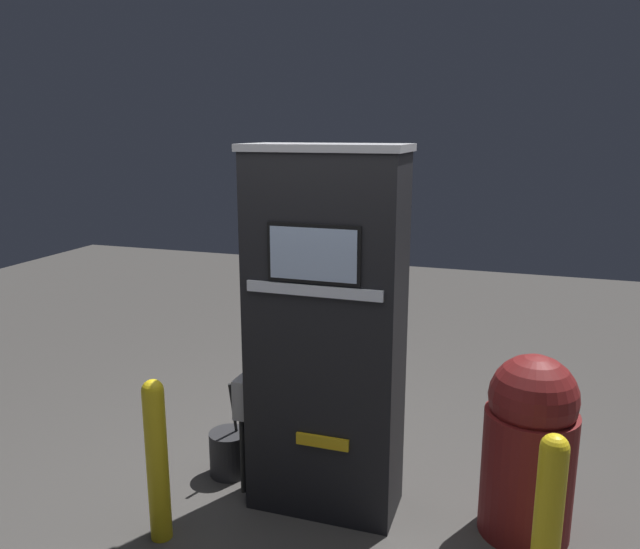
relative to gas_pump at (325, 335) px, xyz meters
The scene contains 6 objects.
ground_plane 1.08m from the gas_pump, 89.23° to the right, with size 14.00×14.00×0.00m, color #423F3D.
gas_pump is the anchor object (origin of this frame).
safety_bollard 1.12m from the gas_pump, 141.51° to the right, with size 0.12×0.12×0.93m.
trash_bin 1.26m from the gas_pump, ahead, with size 0.50×0.50×1.04m.
safety_bollard_far 1.46m from the gas_pump, 24.14° to the right, with size 0.13×0.13×0.91m.
squeegee_bucket 1.15m from the gas_pump, behind, with size 0.26×0.26×0.65m.
Camera 1 is at (1.03, -2.98, 2.19)m, focal length 35.00 mm.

